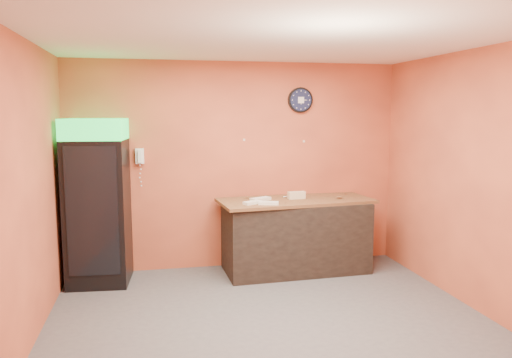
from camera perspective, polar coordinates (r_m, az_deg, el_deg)
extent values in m
plane|color=#47474C|center=(5.28, 1.69, -16.09)|extent=(4.50, 4.50, 0.00)
cube|color=#D6623C|center=(6.83, -2.19, 1.55)|extent=(4.50, 0.02, 2.80)
cube|color=#D6623C|center=(4.88, -24.88, -1.61)|extent=(0.02, 4.00, 2.80)
cube|color=#D6623C|center=(5.84, 23.76, -0.14)|extent=(0.02, 4.00, 2.80)
cube|color=white|center=(4.88, 1.83, 15.60)|extent=(4.50, 4.00, 0.02)
cube|color=black|center=(6.50, -17.57, -3.61)|extent=(0.77, 0.77, 1.79)
cube|color=green|center=(6.38, -17.95, 5.44)|extent=(0.77, 0.77, 0.26)
cube|color=black|center=(6.13, -17.65, -3.55)|extent=(0.59, 0.07, 1.54)
cube|color=black|center=(6.76, 4.52, -6.57)|extent=(1.91, 0.91, 0.94)
cylinder|color=black|center=(6.97, 5.09, 8.97)|extent=(0.35, 0.05, 0.35)
cylinder|color=#0F1433|center=(6.95, 5.15, 8.98)|extent=(0.30, 0.01, 0.30)
cube|color=white|center=(6.94, 5.17, 8.98)|extent=(0.08, 0.00, 0.08)
cube|color=white|center=(6.68, -13.15, 2.57)|extent=(0.11, 0.06, 0.20)
cube|color=white|center=(6.63, -13.15, 2.53)|extent=(0.05, 0.04, 0.16)
cube|color=brown|center=(6.65, 4.56, -2.48)|extent=(2.10, 1.03, 0.04)
cube|color=beige|center=(6.67, 4.66, -2.07)|extent=(0.24, 0.11, 0.05)
cube|color=beige|center=(6.66, 4.66, -1.66)|extent=(0.24, 0.11, 0.05)
cube|color=silver|center=(6.29, -0.39, -2.70)|extent=(0.26, 0.20, 0.04)
cube|color=silver|center=(6.25, 1.44, -2.77)|extent=(0.27, 0.16, 0.04)
cube|color=silver|center=(6.52, 0.52, -2.31)|extent=(0.30, 0.23, 0.04)
cylinder|color=silver|center=(6.79, 4.33, -1.84)|extent=(0.06, 0.06, 0.06)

